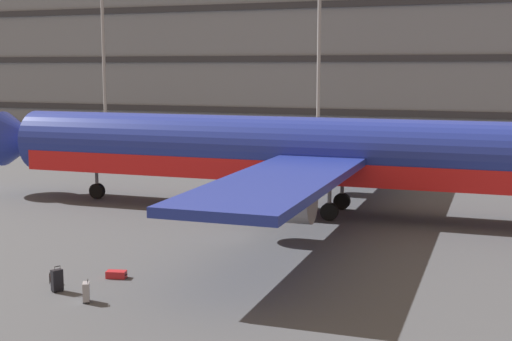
{
  "coord_description": "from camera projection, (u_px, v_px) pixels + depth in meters",
  "views": [
    {
      "loc": [
        7.79,
        -35.72,
        7.68
      ],
      "look_at": [
        -3.38,
        -5.46,
        3.0
      ],
      "focal_mm": 49.99,
      "sensor_mm": 36.0,
      "label": 1
    }
  ],
  "objects": [
    {
      "name": "airliner",
      "position": [
        319.0,
        154.0,
        37.32
      ],
      "size": [
        40.02,
        32.37,
        10.38
      ],
      "color": "navy",
      "rests_on": "ground_plane"
    },
    {
      "name": "light_mast_far_left",
      "position": [
        103.0,
        34.0,
        77.67
      ],
      "size": [
        1.8,
        0.5,
        19.24
      ],
      "color": "gray",
      "rests_on": "ground_plane"
    },
    {
      "name": "suitcase_red",
      "position": [
        86.0,
        292.0,
        23.47
      ],
      "size": [
        0.38,
        0.45,
        0.76
      ],
      "color": "gray",
      "rests_on": "ground_plane"
    },
    {
      "name": "ground_plane",
      "position": [
        353.0,
        217.0,
        36.94
      ],
      "size": [
        600.0,
        600.0,
        0.0
      ],
      "primitive_type": "plane",
      "color": "#424449"
    },
    {
      "name": "backpack_navy",
      "position": [
        54.0,
        278.0,
        25.51
      ],
      "size": [
        0.4,
        0.4,
        0.47
      ],
      "color": "#592619",
      "rests_on": "ground_plane"
    },
    {
      "name": "terminal_structure",
      "position": [
        447.0,
        59.0,
        79.1
      ],
      "size": [
        139.51,
        14.27,
        17.21
      ],
      "color": "slate",
      "rests_on": "ground_plane"
    },
    {
      "name": "light_mast_left",
      "position": [
        319.0,
        29.0,
        69.3
      ],
      "size": [
        1.8,
        0.5,
        19.44
      ],
      "color": "gray",
      "rests_on": "ground_plane"
    },
    {
      "name": "suitcase_upright",
      "position": [
        57.0,
        280.0,
        24.54
      ],
      "size": [
        0.39,
        0.44,
        0.93
      ],
      "color": "black",
      "rests_on": "ground_plane"
    },
    {
      "name": "suitcase_purple",
      "position": [
        116.0,
        274.0,
        26.2
      ],
      "size": [
        0.8,
        0.54,
        0.26
      ],
      "color": "#B21E23",
      "rests_on": "ground_plane"
    }
  ]
}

